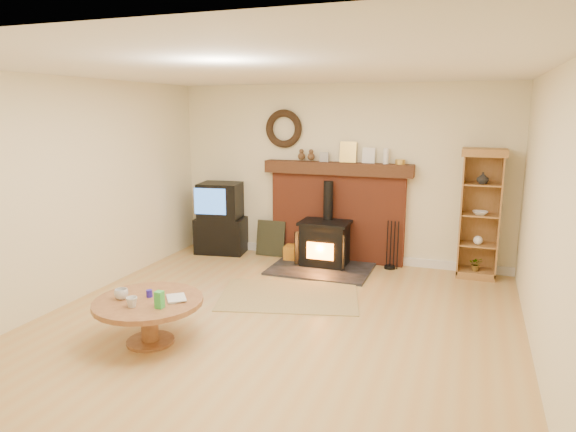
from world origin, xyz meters
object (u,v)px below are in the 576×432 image
at_px(tv_unit, 221,219).
at_px(curio_cabinet, 480,214).
at_px(wood_stove, 324,245).
at_px(coffee_table, 148,308).

height_order(tv_unit, curio_cabinet, curio_cabinet).
relative_size(wood_stove, curio_cabinet, 0.81).
bearing_deg(tv_unit, curio_cabinet, 1.25).
relative_size(curio_cabinet, coffee_table, 1.66).
bearing_deg(tv_unit, coffee_table, -75.06).
distance_m(wood_stove, tv_unit, 1.78).
bearing_deg(coffee_table, tv_unit, 104.94).
bearing_deg(curio_cabinet, tv_unit, -178.75).
relative_size(tv_unit, curio_cabinet, 0.64).
distance_m(curio_cabinet, coffee_table, 4.44).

